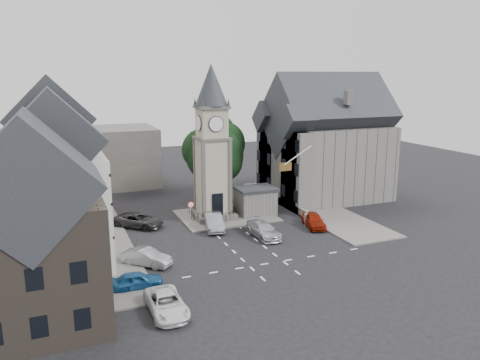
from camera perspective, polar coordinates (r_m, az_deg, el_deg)
name	(u,v)px	position (r m, az deg, el deg)	size (l,w,h in m)	color
ground	(241,242)	(43.71, 0.13, -7.57)	(120.00, 120.00, 0.00)	black
pavement_west	(95,238)	(46.54, -17.30, -6.80)	(6.00, 30.00, 0.14)	#595651
pavement_east	(310,206)	(55.64, 8.47, -3.13)	(6.00, 26.00, 0.14)	#595651
central_island	(226,216)	(51.26, -1.72, -4.38)	(10.00, 8.00, 0.16)	#595651
road_markings	(267,264)	(39.03, 3.25, -10.16)	(20.00, 8.00, 0.01)	silver
clock_tower	(212,144)	(48.97, -3.43, 4.45)	(4.86, 4.86, 16.25)	#4C4944
stone_shelter	(255,201)	(51.60, 1.90, -2.56)	(4.30, 3.30, 3.08)	slate
town_tree	(215,147)	(54.47, -3.12, 4.09)	(7.20, 7.20, 10.80)	black
warning_sign_post	(191,209)	(46.95, -6.02, -3.58)	(0.70, 0.19, 2.85)	black
terrace_pink	(53,156)	(54.58, -21.86, 2.78)	(8.10, 7.60, 12.80)	pink
terrace_cream	(54,169)	(46.70, -21.71, 1.23)	(8.10, 7.60, 12.80)	beige
terrace_tudor	(57,193)	(38.96, -21.46, -1.51)	(8.10, 7.60, 12.00)	silver
building_sw_stone	(34,244)	(30.57, -23.80, -7.18)	(8.60, 7.60, 10.40)	#473D35
backdrop_west	(81,159)	(66.94, -18.84, 2.47)	(20.00, 10.00, 8.00)	#4C4944
east_building	(324,148)	(58.67, 10.21, 3.83)	(14.40, 11.40, 12.60)	slate
east_boundary_wall	(281,201)	(55.91, 4.97, -2.56)	(0.40, 16.00, 0.90)	slate
flagpole	(298,155)	(48.77, 7.07, 3.01)	(3.68, 0.10, 2.74)	white
car_west_blue	(137,280)	(35.42, -12.44, -11.84)	(1.49, 3.69, 1.26)	#184D85
car_west_silver	(146,257)	(39.20, -11.34, -9.22)	(1.45, 4.16, 1.37)	gray
car_west_grey	(138,220)	(48.73, -12.28, -4.81)	(2.37, 5.15, 1.43)	#2A2A2C
car_island_silver	(213,222)	(47.05, -3.26, -5.08)	(1.67, 4.78, 1.58)	gray
car_island_east	(263,230)	(44.85, 2.86, -6.10)	(1.96, 4.82, 1.40)	#B4B6BD
car_east_red	(314,220)	(48.20, 8.98, -4.86)	(1.71, 4.25, 1.45)	maroon
van_sw_white	(166,304)	(31.74, -8.96, -14.66)	(2.21, 4.80, 1.33)	silver
pedestrian	(306,218)	(48.52, 8.02, -4.57)	(0.61, 0.40, 1.67)	#A69589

